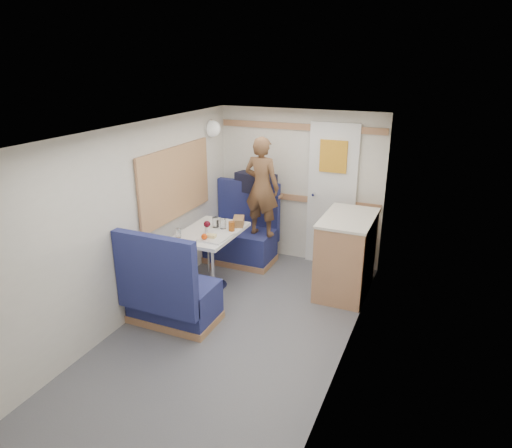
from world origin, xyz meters
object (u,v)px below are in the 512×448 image
at_px(galley_counter, 346,254).
at_px(tumbler_mid, 215,222).
at_px(person, 262,187).
at_px(dome_light, 213,129).
at_px(beer_glass, 231,226).
at_px(dinette_table, 211,243).
at_px(bread_loaf, 239,221).
at_px(orange_fruit, 204,237).
at_px(cheese_block, 211,236).
at_px(pepper_grinder, 217,223).
at_px(salt_grinder, 206,229).
at_px(duffel_bag, 256,183).
at_px(tumbler_left, 178,233).
at_px(bench_far, 242,239).
at_px(wine_glass, 207,225).
at_px(tumbler_right, 223,224).
at_px(bench_near, 171,297).
at_px(tray, 216,237).

bearing_deg(galley_counter, tumbler_mid, -164.48).
height_order(galley_counter, person, person).
height_order(dome_light, beer_glass, dome_light).
bearing_deg(dinette_table, bread_loaf, 55.07).
height_order(orange_fruit, cheese_block, orange_fruit).
relative_size(pepper_grinder, salt_grinder, 0.95).
height_order(duffel_bag, tumbler_left, duffel_bag).
bearing_deg(orange_fruit, bench_far, 94.50).
relative_size(dome_light, tumbler_left, 1.96).
bearing_deg(dome_light, wine_glass, -66.45).
height_order(orange_fruit, tumbler_right, tumbler_right).
xyz_separation_m(bench_far, pepper_grinder, (0.01, -0.70, 0.46)).
bearing_deg(cheese_block, bread_loaf, 80.69).
bearing_deg(pepper_grinder, galley_counter, 15.00).
distance_m(dinette_table, galley_counter, 1.57).
relative_size(wine_glass, beer_glass, 1.52).
distance_m(tumbler_mid, tumbler_right, 0.10).
bearing_deg(bench_far, cheese_block, -83.13).
bearing_deg(salt_grinder, duffel_bag, 85.12).
distance_m(bench_near, duffel_bag, 2.12).
height_order(duffel_bag, tumbler_mid, duffel_bag).
height_order(bench_near, wine_glass, bench_near).
xyz_separation_m(tray, tumbler_left, (-0.38, -0.15, 0.04)).
distance_m(wine_glass, tumbler_right, 0.27).
bearing_deg(galley_counter, beer_glass, -160.18).
distance_m(bench_far, tumbler_left, 1.29).
xyz_separation_m(person, pepper_grinder, (-0.30, -0.62, -0.32)).
height_order(bench_near, cheese_block, bench_near).
distance_m(galley_counter, person, 1.33).
relative_size(tray, wine_glass, 2.21).
xyz_separation_m(bench_far, bread_loaf, (0.22, -0.55, 0.47)).
xyz_separation_m(galley_counter, tumbler_right, (-1.37, -0.42, 0.31)).
bearing_deg(salt_grinder, pepper_grinder, 83.94).
relative_size(cheese_block, salt_grinder, 1.18).
height_order(bench_near, beer_glass, bench_near).
xyz_separation_m(dome_light, bread_loaf, (0.61, -0.54, -0.98)).
bearing_deg(tumbler_right, bread_loaf, 56.97).
relative_size(dinette_table, wine_glass, 5.48).
bearing_deg(dome_light, bread_loaf, -41.69).
height_order(galley_counter, cheese_block, galley_counter).
bearing_deg(tumbler_right, dome_light, 124.28).
relative_size(bench_near, tumbler_right, 8.76).
relative_size(dinette_table, dome_light, 4.60).
height_order(bench_near, bread_loaf, bench_near).
relative_size(dinette_table, bench_near, 0.88).
bearing_deg(bench_near, orange_fruit, 80.93).
relative_size(dinette_table, salt_grinder, 9.94).
relative_size(bench_near, bread_loaf, 4.70).
height_order(galley_counter, pepper_grinder, galley_counter).
bearing_deg(galley_counter, orange_fruit, -148.50).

